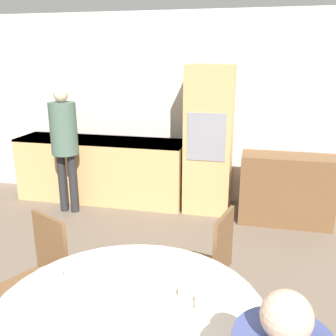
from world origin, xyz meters
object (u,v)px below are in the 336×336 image
Objects in this scene: person_standing at (64,137)px; bowl_near at (192,294)px; chair_far_left at (42,272)px; bowl_centre at (89,263)px; sideboard at (286,190)px; bowl_far at (49,276)px; oven_unit at (209,140)px; cup at (77,311)px; chair_far_right at (210,262)px.

person_standing is 10.32× the size of bowl_near.
bowl_near is at bearing 10.83° from chair_far_left.
bowl_centre is at bearing 166.03° from bowl_near.
sideboard reaches higher than bowl_far.
chair_far_left is 5.41× the size of bowl_centre.
person_standing reaches higher than chair_far_left.
oven_unit is 11.74× the size of bowl_far.
cup is 0.62m from bowl_near.
bowl_far is (-0.88, -0.77, 0.24)m from chair_far_right.
cup is at bearing -41.11° from bowl_far.
cup is at bearing -72.37° from bowl_centre.
oven_unit reaches higher than cup.
bowl_centre is at bearing -118.22° from sideboard.
bowl_far is (-0.32, 0.28, -0.02)m from cup.
chair_far_right reaches higher than bowl_near.
sideboard is 2.91m from bowl_near.
bowl_far is at bearing -119.18° from sideboard.
cup is at bearing -61.34° from person_standing.
oven_unit is at bearing -158.64° from chair_far_right.
chair_far_right is 2.80m from person_standing.
chair_far_left is at bearing -127.15° from sideboard.
bowl_near is (0.54, 0.31, -0.02)m from cup.
chair_far_left is (-0.87, -2.71, -0.44)m from oven_unit.
chair_far_right is at bearing -108.75° from sideboard.
chair_far_right is (0.30, -2.30, -0.44)m from oven_unit.
bowl_far is at bearing -178.20° from bowl_near.
bowl_far is at bearing -34.94° from chair_far_right.
chair_far_left is at bearing 129.09° from bowl_far.
oven_unit is 2.36m from chair_far_right.
chair_far_right is 1.22m from cup.
chair_far_left is at bearing -66.90° from person_standing.
sideboard is 7.00× the size of bowl_near.
cup reaches higher than bowl_far.
bowl_far is (1.23, -2.55, -0.26)m from person_standing.
bowl_centre is (-0.71, -0.57, 0.23)m from chair_far_right.
person_standing reaches higher than bowl_near.
oven_unit is 2.06× the size of chair_far_right.
bowl_near is (1.15, -0.33, 0.23)m from chair_far_left.
chair_far_left is 1.00× the size of chair_far_right.
bowl_far is (-1.58, -2.83, 0.33)m from sideboard.
chair_far_right is 0.94m from bowl_centre.
oven_unit is 12.07× the size of bowl_near.
oven_unit is 2.88m from chair_far_left.
chair_far_left reaches higher than bowl_far.
sideboard reaches higher than bowl_near.
oven_unit is 3.36m from cup.
bowl_near is 0.97× the size of bowl_far.
cup is (1.55, -2.83, -0.24)m from person_standing.
bowl_near is at bearing -84.69° from oven_unit.
chair_far_left is at bearing 163.91° from bowl_near.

